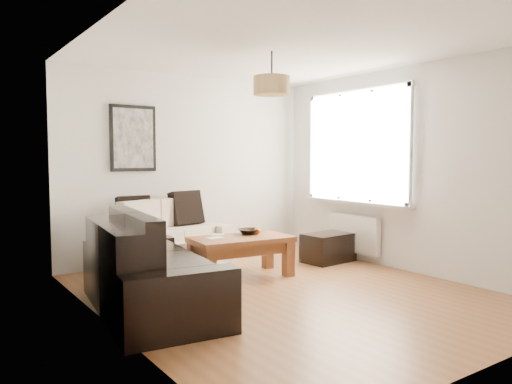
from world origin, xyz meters
TOP-DOWN VIEW (x-y plane):
  - floor at (0.00, 0.00)m, footprint 4.50×4.50m
  - ceiling at (0.00, 0.00)m, footprint 3.80×4.50m
  - wall_back at (0.00, 2.25)m, footprint 3.80×0.04m
  - wall_front at (0.00, -2.25)m, footprint 3.80×0.04m
  - wall_left at (-1.90, 0.00)m, footprint 0.04×4.50m
  - wall_right at (1.90, 0.00)m, footprint 0.04×4.50m
  - window_bay at (1.86, 0.80)m, footprint 0.14×1.90m
  - radiator at (1.82, 0.80)m, footprint 0.10×0.90m
  - poster at (-0.85, 2.22)m, footprint 0.62×0.04m
  - pendant_shade at (0.00, 0.30)m, footprint 0.40×0.40m
  - loveseat_cream at (-0.61, 1.78)m, footprint 1.89×1.41m
  - sofa_leather at (-1.43, 0.28)m, footprint 1.19×2.06m
  - coffee_table at (-0.02, 0.89)m, footprint 1.26×0.77m
  - ottoman at (1.45, 0.93)m, footprint 0.73×0.50m
  - cushion_left at (-0.94, 1.98)m, footprint 0.43×0.15m
  - cushion_right at (-0.20, 1.98)m, footprint 0.48×0.23m
  - fruit_bowl at (0.18, 1.03)m, footprint 0.34×0.34m
  - orange_a at (0.31, 0.98)m, footprint 0.07×0.07m
  - orange_b at (0.31, 0.99)m, footprint 0.08×0.08m
  - orange_c at (0.26, 0.95)m, footprint 0.10×0.10m
  - papers at (-0.32, 1.00)m, footprint 0.21×0.16m

SIDE VIEW (x-z plane):
  - floor at x=0.00m, z-range 0.00..0.00m
  - ottoman at x=1.45m, z-range 0.00..0.40m
  - coffee_table at x=-0.02m, z-range 0.00..0.49m
  - radiator at x=1.82m, z-range 0.12..0.64m
  - loveseat_cream at x=-0.61m, z-range 0.00..0.84m
  - sofa_leather at x=-1.43m, z-range 0.00..0.85m
  - papers at x=-0.32m, z-range 0.49..0.50m
  - fruit_bowl at x=0.18m, z-range 0.49..0.56m
  - orange_a at x=0.31m, z-range 0.50..0.56m
  - orange_b at x=0.31m, z-range 0.50..0.56m
  - orange_c at x=0.26m, z-range 0.49..0.57m
  - cushion_left at x=-0.94m, z-range 0.53..0.95m
  - cushion_right at x=-0.20m, z-range 0.53..0.99m
  - wall_back at x=0.00m, z-range 0.00..2.60m
  - wall_front at x=0.00m, z-range 0.00..2.60m
  - wall_left at x=-1.90m, z-range 0.00..2.60m
  - wall_right at x=1.90m, z-range 0.00..2.60m
  - window_bay at x=1.86m, z-range 0.80..2.40m
  - poster at x=-0.85m, z-range 1.26..2.13m
  - pendant_shade at x=0.00m, z-range 2.13..2.33m
  - ceiling at x=0.00m, z-range 2.60..2.60m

